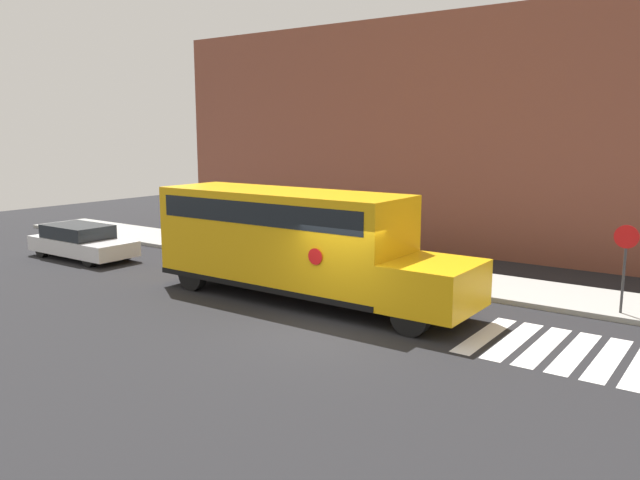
% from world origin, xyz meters
% --- Properties ---
extents(ground_plane, '(60.00, 60.00, 0.00)m').
position_xyz_m(ground_plane, '(0.00, 0.00, 0.00)').
color(ground_plane, black).
extents(sidewalk_strip, '(44.00, 3.00, 0.15)m').
position_xyz_m(sidewalk_strip, '(0.00, 6.50, 0.07)').
color(sidewalk_strip, '#9E9E99').
rests_on(sidewalk_strip, ground).
extents(building_backdrop, '(32.00, 4.00, 9.55)m').
position_xyz_m(building_backdrop, '(0.00, 13.00, 4.77)').
color(building_backdrop, brown).
rests_on(building_backdrop, ground).
extents(crosswalk_stripes, '(4.70, 3.20, 0.01)m').
position_xyz_m(crosswalk_stripes, '(5.56, 2.00, 0.00)').
color(crosswalk_stripes, white).
rests_on(crosswalk_stripes, ground).
extents(school_bus, '(10.00, 2.57, 3.21)m').
position_xyz_m(school_bus, '(-2.49, 1.97, 1.82)').
color(school_bus, '#EAA80F').
rests_on(school_bus, ground).
extents(parked_car, '(4.72, 1.85, 1.31)m').
position_xyz_m(parked_car, '(-12.96, 1.83, 0.66)').
color(parked_car, silver).
rests_on(parked_car, ground).
extents(stop_sign, '(0.62, 0.10, 2.53)m').
position_xyz_m(stop_sign, '(5.87, 5.45, 1.63)').
color(stop_sign, '#38383A').
rests_on(stop_sign, ground).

